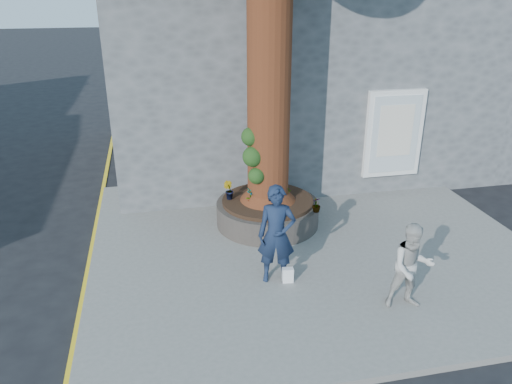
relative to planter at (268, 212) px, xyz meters
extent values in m
plane|color=black|center=(-0.80, -2.00, -0.41)|extent=(120.00, 120.00, 0.00)
cube|color=slate|center=(0.70, -1.00, -0.35)|extent=(9.00, 8.00, 0.12)
cube|color=yellow|center=(-3.85, -1.00, -0.41)|extent=(0.10, 30.00, 0.01)
cube|color=#515557|center=(1.70, 5.20, 2.59)|extent=(10.00, 8.00, 6.00)
cube|color=white|center=(3.50, 1.14, 1.29)|extent=(1.50, 0.12, 2.20)
cube|color=silver|center=(3.50, 1.08, 1.29)|extent=(1.25, 0.04, 1.95)
cube|color=silver|center=(3.50, 1.06, 1.39)|extent=(0.90, 0.02, 1.30)
cylinder|color=black|center=(0.00, 0.00, -0.03)|extent=(2.30, 2.30, 0.52)
cylinder|color=black|center=(0.00, 0.00, 0.27)|extent=(2.04, 2.04, 0.08)
cylinder|color=#472011|center=(0.00, 0.00, 4.06)|extent=(0.90, 0.90, 7.50)
cone|color=#472011|center=(0.00, 0.00, 0.66)|extent=(1.24, 1.24, 0.70)
sphere|color=#173812|center=(-0.38, -0.20, 1.41)|extent=(0.44, 0.44, 0.44)
sphere|color=#173812|center=(-0.32, -0.30, 1.01)|extent=(0.36, 0.36, 0.36)
sphere|color=#173812|center=(-0.40, -0.08, 1.81)|extent=(0.40, 0.40, 0.40)
imported|color=#142039|center=(-0.38, -2.30, 0.64)|extent=(0.77, 0.60, 1.86)
imported|color=#B3B1AB|center=(1.60, -3.55, 0.47)|extent=(0.81, 0.67, 1.52)
cube|color=white|center=(-0.19, -2.42, -0.15)|extent=(0.21, 0.14, 0.28)
imported|color=gray|center=(-0.44, -0.20, 0.50)|extent=(0.23, 0.24, 0.38)
imported|color=gray|center=(-0.85, 0.21, 0.51)|extent=(0.32, 0.31, 0.41)
imported|color=gray|center=(0.85, -0.85, 0.47)|extent=(0.23, 0.23, 0.32)
imported|color=gray|center=(0.39, -0.11, 0.48)|extent=(0.41, 0.41, 0.34)
camera|label=1|loc=(-2.37, -9.93, 4.79)|focal=35.00mm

